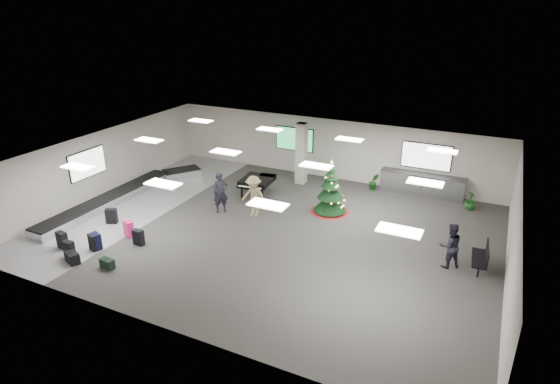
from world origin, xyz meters
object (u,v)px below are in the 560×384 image
at_px(pink_suitcase, 129,229).
at_px(grand_piano, 256,181).
at_px(traveler_bench, 450,246).
at_px(potted_plant_left, 374,182).
at_px(bench, 483,256).
at_px(christmas_tree, 330,194).
at_px(traveler_a, 221,193).
at_px(traveler_b, 254,196).
at_px(potted_plant_right, 471,201).
at_px(baggage_carousel, 124,194).
at_px(service_counter, 422,184).

height_order(pink_suitcase, grand_piano, grand_piano).
xyz_separation_m(pink_suitcase, traveler_bench, (11.96, 3.20, 0.50)).
bearing_deg(potted_plant_left, traveler_bench, -54.15).
relative_size(pink_suitcase, bench, 0.47).
relative_size(pink_suitcase, christmas_tree, 0.28).
bearing_deg(traveler_a, potted_plant_left, 1.34).
distance_m(bench, traveler_b, 9.46).
bearing_deg(potted_plant_left, grand_piano, -147.71).
xyz_separation_m(bench, traveler_bench, (-1.11, -0.33, 0.32)).
relative_size(traveler_a, traveler_b, 0.99).
bearing_deg(potted_plant_left, traveler_b, -126.55).
relative_size(pink_suitcase, grand_piano, 0.37).
bearing_deg(christmas_tree, grand_piano, 175.63).
height_order(christmas_tree, traveler_b, christmas_tree).
bearing_deg(potted_plant_right, potted_plant_left, 175.11).
xyz_separation_m(pink_suitcase, traveler_a, (2.08, 3.68, 0.59)).
bearing_deg(baggage_carousel, traveler_b, 8.63).
height_order(service_counter, potted_plant_left, service_counter).
distance_m(traveler_b, traveler_bench, 8.37).
relative_size(bench, potted_plant_right, 1.76).
height_order(pink_suitcase, christmas_tree, christmas_tree).
relative_size(baggage_carousel, grand_piano, 5.08).
bearing_deg(traveler_bench, traveler_b, -41.78).
distance_m(potted_plant_left, potted_plant_right, 4.64).
bearing_deg(baggage_carousel, pink_suitcase, -44.65).
xyz_separation_m(traveler_a, traveler_b, (1.55, 0.25, 0.01)).
distance_m(pink_suitcase, traveler_b, 5.38).
relative_size(bench, traveler_bench, 0.88).
height_order(service_counter, christmas_tree, christmas_tree).
relative_size(baggage_carousel, christmas_tree, 3.88).
bearing_deg(traveler_a, baggage_carousel, 144.32).
bearing_deg(potted_plant_right, grand_piano, -163.98).
height_order(traveler_b, potted_plant_left, traveler_b).
height_order(baggage_carousel, service_counter, service_counter).
xyz_separation_m(christmas_tree, traveler_a, (-4.43, -2.13, 0.08)).
bearing_deg(baggage_carousel, grand_piano, 29.79).
bearing_deg(pink_suitcase, grand_piano, 86.48).
bearing_deg(potted_plant_right, traveler_a, -152.86).
distance_m(service_counter, potted_plant_right, 2.47).
bearing_deg(christmas_tree, traveler_a, -154.32).
distance_m(traveler_a, traveler_bench, 9.89).
bearing_deg(bench, traveler_b, 173.63).
bearing_deg(traveler_bench, grand_piano, -54.00).
distance_m(traveler_bench, potted_plant_right, 5.69).
bearing_deg(potted_plant_left, pink_suitcase, -129.30).
bearing_deg(baggage_carousel, traveler_bench, 1.06).
height_order(grand_piano, traveler_a, traveler_a).
distance_m(bench, traveler_a, 11.00).
height_order(bench, potted_plant_left, bench).
bearing_deg(traveler_b, pink_suitcase, -124.40).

